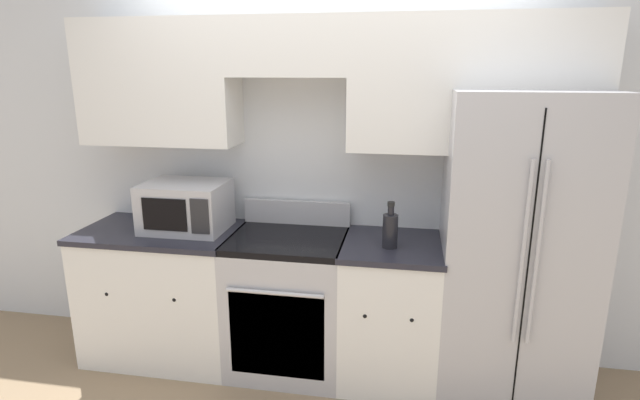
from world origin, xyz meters
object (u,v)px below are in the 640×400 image
refrigerator (514,247)px  bottle (390,230)px  microwave (186,206)px  oven_range (288,302)px

refrigerator → bottle: size_ratio=6.54×
refrigerator → microwave: 2.05m
oven_range → refrigerator: (1.37, 0.05, 0.45)m
oven_range → bottle: bearing=-6.7°
oven_range → refrigerator: refrigerator is taller
microwave → bottle: size_ratio=1.88×
oven_range → refrigerator: size_ratio=0.58×
refrigerator → bottle: 0.74m
oven_range → microwave: microwave is taller
microwave → oven_range: bearing=-3.0°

